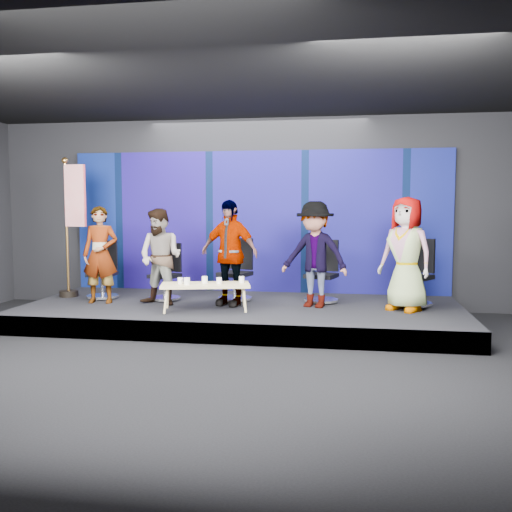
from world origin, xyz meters
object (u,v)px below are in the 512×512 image
at_px(coffee_table, 205,286).
at_px(panelist_d, 315,254).
at_px(panelist_b, 161,257).
at_px(chair_c, 236,280).
at_px(panelist_e, 406,254).
at_px(mug_a, 180,281).
at_px(chair_e, 415,284).
at_px(mug_c, 205,280).
at_px(mug_e, 242,280).
at_px(panelist_a, 100,255).
at_px(mug_b, 187,281).
at_px(chair_d, 322,282).
at_px(panelist_c, 229,253).
at_px(mug_d, 219,281).
at_px(flag_stand, 72,224).
at_px(chair_a, 103,279).
at_px(chair_b, 166,281).

bearing_deg(coffee_table, panelist_d, 19.54).
distance_m(panelist_b, chair_c, 1.36).
relative_size(panelist_d, panelist_e, 0.96).
bearing_deg(mug_a, chair_e, 16.16).
bearing_deg(mug_c, mug_e, 14.06).
bearing_deg(panelist_d, panelist_b, -158.17).
height_order(panelist_a, mug_b, panelist_a).
xyz_separation_m(panelist_d, mug_c, (-1.65, -0.52, -0.37)).
relative_size(chair_d, chair_e, 0.96).
xyz_separation_m(panelist_c, mug_c, (-0.29, -0.45, -0.38)).
bearing_deg(panelist_c, mug_e, -33.05).
xyz_separation_m(chair_e, mug_c, (-3.25, -0.92, 0.11)).
bearing_deg(mug_d, mug_b, -157.34).
height_order(panelist_a, flag_stand, flag_stand).
bearing_deg(panelist_a, chair_c, 10.05).
distance_m(panelist_a, mug_d, 2.14).
bearing_deg(chair_e, panelist_b, -136.42).
bearing_deg(mug_e, panelist_a, 175.53).
distance_m(panelist_b, panelist_d, 2.47).
bearing_deg(chair_e, chair_c, -145.61).
bearing_deg(chair_d, panelist_b, -147.69).
height_order(chair_e, flag_stand, flag_stand).
distance_m(panelist_c, mug_c, 0.66).
height_order(chair_a, mug_b, chair_a).
xyz_separation_m(chair_a, panelist_a, (0.17, -0.47, 0.47)).
distance_m(mug_d, flag_stand, 3.04).
xyz_separation_m(panelist_b, mug_a, (0.46, -0.43, -0.32)).
bearing_deg(panelist_b, mug_a, -29.83).
relative_size(panelist_a, chair_c, 1.53).
xyz_separation_m(chair_a, mug_c, (2.02, -0.79, 0.14)).
height_order(chair_b, panelist_e, panelist_e).
relative_size(panelist_a, coffee_table, 1.11).
relative_size(panelist_a, panelist_e, 0.92).
xyz_separation_m(panelist_a, coffee_table, (1.87, -0.39, -0.42)).
relative_size(panelist_a, chair_b, 1.66).
bearing_deg(chair_c, chair_d, 19.03).
xyz_separation_m(chair_c, mug_a, (-0.66, -1.07, 0.12)).
bearing_deg(panelist_a, chair_e, 0.51).
bearing_deg(coffee_table, chair_b, 136.61).
bearing_deg(mug_e, coffee_table, -159.19).
height_order(chair_a, chair_d, chair_d).
relative_size(mug_e, flag_stand, 0.04).
distance_m(chair_d, mug_e, 1.49).
distance_m(panelist_e, mug_b, 3.36).
height_order(chair_a, panelist_b, panelist_b).
bearing_deg(chair_d, mug_c, -133.09).
distance_m(chair_e, coffee_table, 3.37).
bearing_deg(mug_d, panelist_c, 83.02).
bearing_deg(panelist_b, panelist_e, 15.76).
bearing_deg(panelist_e, mug_c, -136.50).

